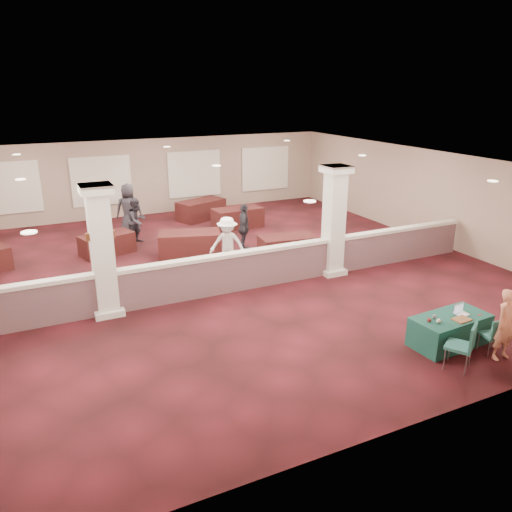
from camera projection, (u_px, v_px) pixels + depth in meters
name	position (u px, v px, depth m)	size (l,w,h in m)	color
ground	(219.00, 272.00, 14.95)	(16.00, 16.00, 0.00)	#411016
wall_back	(150.00, 177.00, 21.26)	(16.00, 0.04, 3.20)	gray
wall_front	(409.00, 342.00, 7.60)	(16.00, 0.04, 3.20)	gray
wall_right	(428.00, 196.00, 17.69)	(0.04, 16.00, 3.20)	gray
ceiling	(216.00, 165.00, 13.91)	(16.00, 16.00, 0.02)	silver
partition_wall	(239.00, 270.00, 13.49)	(15.60, 0.28, 1.10)	brown
column_left	(102.00, 250.00, 11.72)	(0.72, 0.72, 3.20)	silver
column_right	(334.00, 220.00, 14.36)	(0.72, 0.72, 3.20)	silver
sconce_left	(88.00, 237.00, 11.48)	(0.12, 0.12, 0.18)	brown
sconce_right	(113.00, 234.00, 11.71)	(0.12, 0.12, 0.18)	brown
near_table	(450.00, 330.00, 10.71)	(1.70, 0.85, 0.65)	#103C2D
conf_chair_main	(495.00, 333.00, 10.25)	(0.48, 0.49, 0.82)	#1C4F52
conf_chair_side	(465.00, 343.00, 9.67)	(0.67, 0.67, 0.97)	#1C4F52
woman	(506.00, 325.00, 10.02)	(0.54, 0.36, 1.50)	#F79D6B
far_table_front_center	(190.00, 244.00, 16.26)	(1.98, 0.99, 0.80)	black
far_table_front_right	(288.00, 247.00, 16.11)	(1.79, 0.90, 0.73)	black
far_table_back_left	(107.00, 244.00, 16.47)	(1.69, 0.84, 0.68)	black
far_table_back_center	(201.00, 210.00, 20.76)	(1.97, 0.99, 0.80)	black
far_table_back_right	(238.00, 218.00, 19.56)	(1.90, 0.95, 0.77)	black
attendee_a	(137.00, 221.00, 17.50)	(0.77, 0.43, 1.60)	black
attendee_b	(227.00, 244.00, 14.80)	(1.07, 0.49, 1.67)	silver
attendee_c	(244.00, 228.00, 16.58)	(0.96, 0.46, 1.63)	black
attendee_d	(129.00, 209.00, 18.41)	(0.95, 0.51, 1.93)	black
laptop_base	(462.00, 314.00, 10.69)	(0.30, 0.21, 0.02)	silver
laptop_screen	(459.00, 308.00, 10.74)	(0.30, 0.01, 0.20)	silver
screen_glow	(459.00, 309.00, 10.74)	(0.27, 0.00, 0.17)	silver
knitting	(462.00, 319.00, 10.43)	(0.36, 0.27, 0.03)	#BE681E
yarn_cream	(439.00, 321.00, 10.29)	(0.10, 0.10, 0.10)	beige
yarn_red	(429.00, 320.00, 10.34)	(0.09, 0.09, 0.09)	maroon
yarn_grey	(434.00, 317.00, 10.49)	(0.09, 0.09, 0.09)	#4C4C51
scissors	(480.00, 315.00, 10.66)	(0.11, 0.03, 0.01)	#B51613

